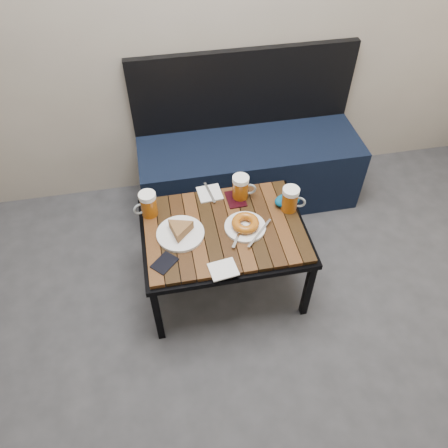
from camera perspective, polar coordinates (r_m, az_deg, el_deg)
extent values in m
cube|color=black|center=(2.91, 3.26, 6.87)|extent=(1.40, 0.50, 0.45)
cube|color=black|center=(2.82, 2.57, 17.26)|extent=(1.40, 0.05, 0.50)
cube|color=black|center=(2.24, -8.66, -11.67)|extent=(0.03, 0.03, 0.42)
cube|color=black|center=(2.33, 10.88, -8.49)|extent=(0.04, 0.03, 0.42)
cube|color=black|center=(2.58, -9.74, -1.08)|extent=(0.03, 0.04, 0.42)
cube|color=black|center=(2.66, 7.13, 1.29)|extent=(0.04, 0.04, 0.42)
cube|color=black|center=(2.24, 0.00, -1.13)|extent=(0.84, 0.62, 0.03)
cube|color=#35190C|center=(2.22, 0.00, -0.68)|extent=(0.80, 0.58, 0.02)
cylinder|color=#9C4C0C|center=(2.27, -9.79, 2.35)|extent=(0.10, 0.10, 0.11)
cylinder|color=white|center=(2.22, -10.01, 3.63)|extent=(0.09, 0.09, 0.03)
torus|color=#8C999E|center=(2.26, -10.94, 1.94)|extent=(0.07, 0.03, 0.07)
cylinder|color=#9C4C0C|center=(2.33, 2.15, 4.55)|extent=(0.10, 0.10, 0.12)
cylinder|color=white|center=(2.28, 2.20, 5.85)|extent=(0.09, 0.09, 0.03)
torus|color=#8C999E|center=(2.33, 3.36, 4.57)|extent=(0.07, 0.02, 0.07)
cylinder|color=#9C4C0C|center=(2.29, 8.56, 2.99)|extent=(0.11, 0.11, 0.11)
cylinder|color=white|center=(2.24, 8.76, 4.27)|extent=(0.09, 0.09, 0.03)
torus|color=#8C999E|center=(2.29, 9.77, 2.83)|extent=(0.07, 0.04, 0.07)
cylinder|color=white|center=(2.18, -5.71, -1.25)|extent=(0.24, 0.24, 0.02)
cylinder|color=white|center=(2.21, 2.78, -0.38)|extent=(0.21, 0.21, 0.01)
torus|color=#8B440C|center=(2.19, 2.80, 0.13)|extent=(0.14, 0.14, 0.04)
cube|color=#A5A8AD|center=(2.17, 4.68, -1.15)|extent=(0.16, 0.17, 0.00)
cube|color=#A5A8AD|center=(2.15, 1.84, -1.57)|extent=(0.09, 0.15, 0.00)
cube|color=white|center=(2.38, -1.88, 4.03)|extent=(0.14, 0.14, 0.01)
cube|color=#A5A8AD|center=(2.38, -1.89, 4.14)|extent=(0.04, 0.17, 0.00)
cube|color=white|center=(2.04, -0.10, -5.95)|extent=(0.14, 0.12, 0.01)
cube|color=black|center=(2.08, -7.77, -5.06)|extent=(0.14, 0.14, 0.01)
cube|color=black|center=(2.35, 1.54, 3.29)|extent=(0.10, 0.14, 0.01)
ellipsoid|color=navy|center=(2.33, 8.26, 3.08)|extent=(0.15, 0.10, 0.06)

